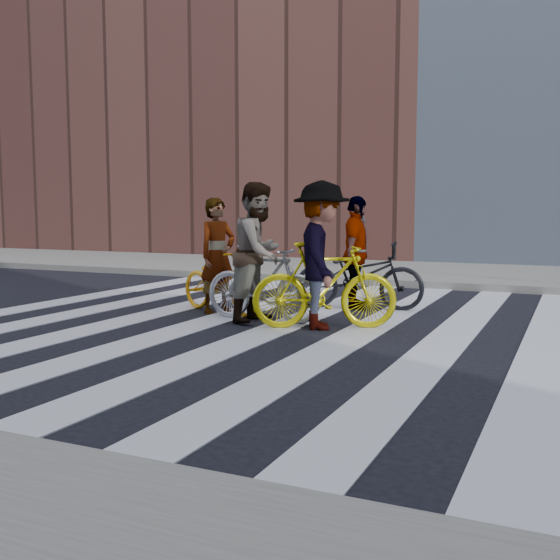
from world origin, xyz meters
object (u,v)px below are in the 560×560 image
Objects in this scene: rider_left at (218,256)px; rider_rear at (356,253)px; bike_yellow_left at (221,282)px; bike_dark_rear at (359,276)px; rider_right at (321,255)px; bike_silver_mid at (262,283)px; bike_yellow_right at (325,286)px; rider_mid at (259,252)px.

rider_left is 0.98× the size of rider_rear.
bike_yellow_left is 0.89× the size of bike_dark_rear.
bike_silver_mid is at bearing 54.28° from rider_right.
bike_silver_mid is 1.88m from rider_rear.
rider_left reaches higher than bike_dark_rear.
bike_yellow_left is at bearing 47.63° from bike_yellow_right.
bike_dark_rear reaches higher than bike_yellow_left.
rider_rear reaches higher than bike_dark_rear.
rider_mid reaches higher than rider_right.
rider_left is (-1.97, 0.61, 0.30)m from bike_yellow_right.
rider_rear is at bearing -19.53° from bike_yellow_right.
rider_left is 0.90× the size of rider_right.
bike_yellow_right is 0.98× the size of rider_right.
bike_dark_rear is at bearing -33.83° from rider_left.
rider_mid is at bearing 55.30° from bike_yellow_right.
bike_yellow_left is at bearing -67.39° from rider_left.
rider_right is (1.92, -0.61, 0.10)m from rider_left.
bike_yellow_left is 1.08m from rider_mid.
rider_mid is at bearing 93.11° from bike_silver_mid.
bike_yellow_right is at bearing -96.84° from rider_mid.
rider_right is at bearing 174.22° from rider_rear.
bike_yellow_left is at bearing 114.84° from bike_dark_rear.
rider_right is at bearing -85.46° from bike_yellow_left.
rider_mid is 1.00× the size of rider_right.
rider_mid is 1.09× the size of rider_rear.
bike_yellow_right is at bearing -97.32° from bike_silver_mid.
rider_rear is (1.75, 1.23, 0.42)m from bike_yellow_left.
rider_left is at bearing 69.35° from bike_silver_mid.
rider_right is (-0.05, 0.00, 0.40)m from bike_yellow_right.
bike_dark_rear is 1.95m from rider_mid.
rider_left is at bearing 48.05° from bike_yellow_right.
rider_right is (1.87, -0.61, 0.50)m from bike_yellow_left.
bike_silver_mid is at bearing -86.89° from rider_mid.
rider_rear is (-0.17, 1.83, 0.32)m from bike_yellow_right.
bike_yellow_right is 0.98× the size of rider_mid.
bike_yellow_left is 0.93× the size of rider_right.
rider_mid is at bearing -93.56° from bike_yellow_left.
rider_left is at bearing 68.20° from rider_mid.
bike_yellow_right is 1.87m from rider_rear.
bike_dark_rear is (1.80, 1.23, 0.06)m from bike_yellow_left.
bike_yellow_left is at bearing 68.20° from bike_silver_mid.
bike_silver_mid is at bearing 143.70° from rider_rear.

